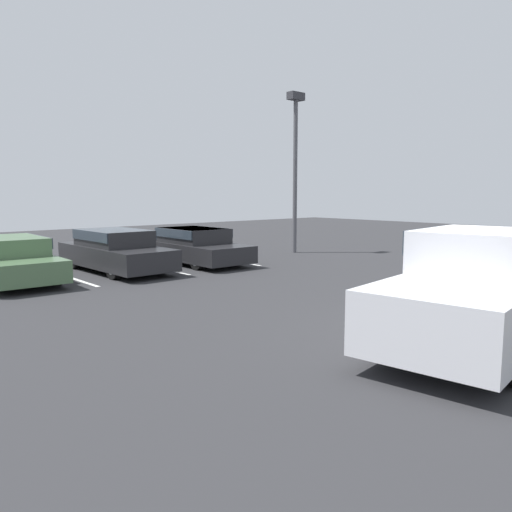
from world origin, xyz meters
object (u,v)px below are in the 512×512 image
object	(u,v)px
parked_sedan_c	(194,245)
parked_sedan_b	(115,249)
parked_sedan_a	(10,258)
wheel_stop_curb	(14,266)
pickup_truck	(489,286)
light_post	(295,154)

from	to	relation	value
parked_sedan_c	parked_sedan_b	bearing A→B (deg)	-92.72
parked_sedan_a	parked_sedan_b	bearing A→B (deg)	89.89
wheel_stop_curb	parked_sedan_a	bearing A→B (deg)	-107.32
parked_sedan_a	wheel_stop_curb	distance (m)	2.87
parked_sedan_a	wheel_stop_curb	world-z (taller)	parked_sedan_a
pickup_truck	wheel_stop_curb	world-z (taller)	pickup_truck
pickup_truck	light_post	world-z (taller)	light_post
light_post	parked_sedan_b	bearing A→B (deg)	177.69
pickup_truck	parked_sedan_c	distance (m)	10.98
parked_sedan_c	wheel_stop_curb	bearing A→B (deg)	-119.54
pickup_truck	parked_sedan_b	distance (m)	11.09
light_post	wheel_stop_curb	distance (m)	11.12
parked_sedan_c	wheel_stop_curb	xyz separation A→B (m)	(-5.05, 2.98, -0.58)
parked_sedan_b	light_post	world-z (taller)	light_post
wheel_stop_curb	light_post	bearing A→B (deg)	-17.37
light_post	parked_sedan_c	bearing A→B (deg)	178.53
wheel_stop_curb	parked_sedan_c	bearing A→B (deg)	-30.56
pickup_truck	light_post	xyz separation A→B (m)	(6.56, 10.72, 3.06)
pickup_truck	wheel_stop_curb	distance (m)	14.25
parked_sedan_b	parked_sedan_c	size ratio (longest dim) A/B	1.03
light_post	parked_sedan_a	bearing A→B (deg)	177.75
parked_sedan_b	parked_sedan_c	distance (m)	2.86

